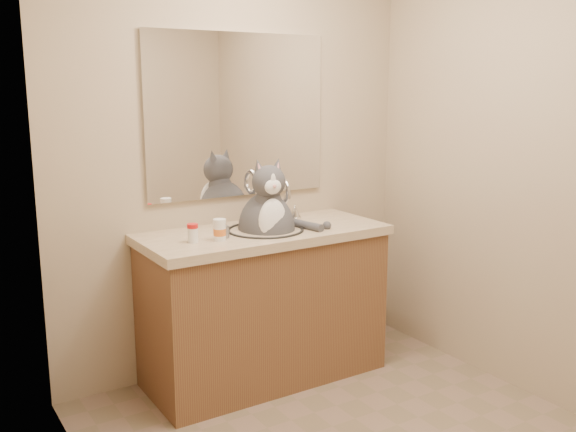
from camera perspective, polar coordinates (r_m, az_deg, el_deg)
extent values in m
cube|color=tan|center=(3.66, -4.53, 4.99)|extent=(2.20, 0.01, 2.40)
cube|color=tan|center=(2.09, -15.31, -0.38)|extent=(0.01, 2.50, 2.40)
cube|color=tan|center=(3.44, 22.54, 3.73)|extent=(0.01, 2.50, 2.40)
cube|color=brown|center=(3.59, -2.14, -8.23)|extent=(1.30, 0.55, 0.80)
cube|color=beige|center=(3.47, -2.19, -1.62)|extent=(1.34, 0.59, 0.05)
torus|color=black|center=(3.45, -2.03, -1.25)|extent=(0.42, 0.42, 0.02)
ellipsoid|color=white|center=(3.47, -2.02, -2.49)|extent=(0.40, 0.40, 0.15)
cylinder|color=silver|center=(3.66, -1.08, 1.07)|extent=(0.03, 0.03, 0.18)
torus|color=silver|center=(3.59, -0.55, 2.32)|extent=(0.03, 0.16, 0.16)
cone|color=silver|center=(3.74, 0.62, 0.51)|extent=(0.06, 0.06, 0.08)
cube|color=white|center=(3.62, -4.44, 8.89)|extent=(1.10, 0.02, 0.90)
cube|color=beige|center=(2.25, -14.45, -4.77)|extent=(0.01, 1.20, 1.90)
ellipsoid|color=#444449|center=(3.48, -1.92, -1.23)|extent=(0.37, 0.39, 0.41)
ellipsoid|color=white|center=(3.37, -1.39, -0.59)|extent=(0.18, 0.13, 0.26)
ellipsoid|color=#444449|center=(3.39, -1.72, 3.06)|extent=(0.22, 0.20, 0.18)
ellipsoid|color=white|center=(3.32, -1.35, 2.62)|extent=(0.10, 0.07, 0.08)
sphere|color=#D88C8C|center=(3.30, -1.20, 2.67)|extent=(0.02, 0.02, 0.02)
cone|color=#444449|center=(3.38, -2.64, 4.44)|extent=(0.09, 0.08, 0.09)
cone|color=#444449|center=(3.41, -0.96, 4.52)|extent=(0.09, 0.08, 0.09)
cylinder|color=#444449|center=(3.50, 1.36, -0.77)|extent=(0.10, 0.27, 0.05)
cylinder|color=white|center=(3.21, -8.46, -1.70)|extent=(0.07, 0.07, 0.07)
cylinder|color=red|center=(3.20, -8.48, -0.88)|extent=(0.07, 0.07, 0.02)
cylinder|color=white|center=(3.23, -6.10, -1.42)|extent=(0.07, 0.07, 0.09)
cylinder|color=orange|center=(3.23, -6.10, -1.42)|extent=(0.07, 0.07, 0.04)
cylinder|color=white|center=(3.22, -6.12, -0.47)|extent=(0.07, 0.07, 0.02)
cylinder|color=gray|center=(3.29, -5.59, -1.42)|extent=(0.05, 0.05, 0.06)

